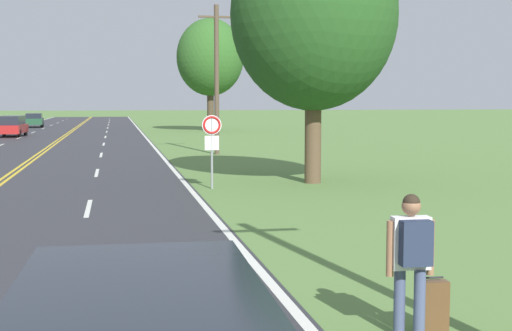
{
  "coord_description": "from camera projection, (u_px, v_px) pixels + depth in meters",
  "views": [
    {
      "loc": [
        3.76,
        -1.77,
        2.71
      ],
      "look_at": [
        6.65,
        12.79,
        1.36
      ],
      "focal_mm": 50.0,
      "sensor_mm": 36.0,
      "label": 1
    }
  ],
  "objects": [
    {
      "name": "tree_right_cluster",
      "position": [
        210.0,
        57.0,
        63.09
      ],
      "size": [
        5.96,
        5.96,
        9.98
      ],
      "color": "#473828",
      "rests_on": "ground"
    },
    {
      "name": "car_red_van_mid_near",
      "position": [
        11.0,
        126.0,
        53.76
      ],
      "size": [
        1.99,
        4.54,
        1.57
      ],
      "rotation": [
        0.0,
        0.0,
        1.53
      ],
      "color": "black",
      "rests_on": "ground"
    },
    {
      "name": "tree_left_verge",
      "position": [
        314.0,
        15.0,
        23.05
      ],
      "size": [
        5.43,
        5.43,
        8.62
      ],
      "color": "brown",
      "rests_on": "ground"
    },
    {
      "name": "utility_pole_midground",
      "position": [
        217.0,
        77.0,
        35.76
      ],
      "size": [
        1.8,
        0.24,
        7.47
      ],
      "color": "brown",
      "rests_on": "ground"
    },
    {
      "name": "hitchhiker_person",
      "position": [
        412.0,
        251.0,
        8.06
      ],
      "size": [
        0.57,
        0.42,
        1.66
      ],
      "rotation": [
        0.0,
        0.0,
        1.51
      ],
      "color": "#475175",
      "rests_on": "ground"
    },
    {
      "name": "suitcase",
      "position": [
        432.0,
        307.0,
        8.3
      ],
      "size": [
        0.38,
        0.19,
        0.68
      ],
      "rotation": [
        0.0,
        0.0,
        1.51
      ],
      "color": "brown",
      "rests_on": "ground"
    },
    {
      "name": "traffic_sign",
      "position": [
        212.0,
        134.0,
        21.81
      ],
      "size": [
        0.6,
        0.1,
        2.27
      ],
      "color": "gray",
      "rests_on": "ground"
    },
    {
      "name": "car_dark_green_hatchback_mid_far",
      "position": [
        34.0,
        120.0,
        72.53
      ],
      "size": [
        1.91,
        4.12,
        1.43
      ],
      "rotation": [
        0.0,
        0.0,
        1.62
      ],
      "color": "black",
      "rests_on": "ground"
    }
  ]
}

